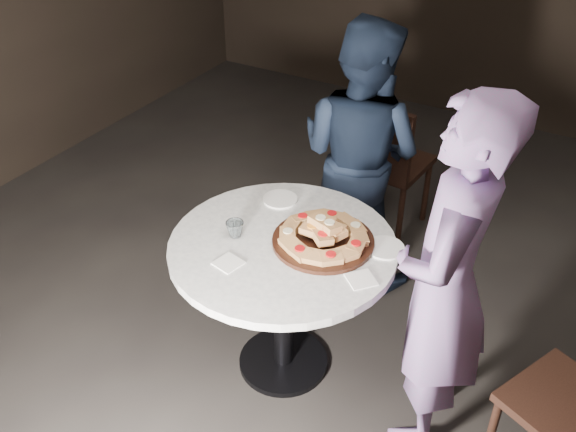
{
  "coord_description": "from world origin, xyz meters",
  "views": [
    {
      "loc": [
        1.13,
        -2.21,
        2.69
      ],
      "look_at": [
        -0.13,
        -0.05,
        0.96
      ],
      "focal_mm": 40.0,
      "sensor_mm": 36.0,
      "label": 1
    }
  ],
  "objects": [
    {
      "name": "focaccia_pile",
      "position": [
        0.04,
        0.0,
        0.89
      ],
      "size": [
        0.43,
        0.45,
        0.12
      ],
      "rotation": [
        0.0,
        0.0,
        0.01
      ],
      "color": "#B17944",
      "rests_on": "serving_board"
    },
    {
      "name": "floor",
      "position": [
        0.0,
        0.0,
        0.0
      ],
      "size": [
        7.0,
        7.0,
        0.0
      ],
      "primitive_type": "plane",
      "color": "black",
      "rests_on": "ground"
    },
    {
      "name": "serving_board",
      "position": [
        0.04,
        -0.0,
        0.84
      ],
      "size": [
        0.52,
        0.52,
        0.02
      ],
      "primitive_type": "cylinder",
      "rotation": [
        0.0,
        0.0,
        -0.07
      ],
      "color": "black",
      "rests_on": "table"
    },
    {
      "name": "diner_navy",
      "position": [
        -0.17,
        0.88,
        0.83
      ],
      "size": [
        0.89,
        0.75,
        1.66
      ],
      "primitive_type": "imported",
      "rotation": [
        0.0,
        0.0,
        2.99
      ],
      "color": "black",
      "rests_on": "ground"
    },
    {
      "name": "napkin_near",
      "position": [
        -0.27,
        -0.36,
        0.83
      ],
      "size": [
        0.14,
        0.14,
        0.01
      ],
      "primitive_type": "cube",
      "rotation": [
        0.0,
        0.0,
        -0.21
      ],
      "color": "white",
      "rests_on": "table"
    },
    {
      "name": "table",
      "position": [
        -0.13,
        -0.1,
        0.68
      ],
      "size": [
        1.36,
        1.36,
        0.83
      ],
      "rotation": [
        0.0,
        0.0,
        -0.27
      ],
      "color": "black",
      "rests_on": "ground"
    },
    {
      "name": "water_glass",
      "position": [
        -0.36,
        -0.17,
        0.87
      ],
      "size": [
        0.1,
        0.1,
        0.08
      ],
      "primitive_type": "imported",
      "rotation": [
        0.0,
        0.0,
        -0.16
      ],
      "color": "silver",
      "rests_on": "table"
    },
    {
      "name": "plate_right",
      "position": [
        0.31,
        0.11,
        0.84
      ],
      "size": [
        0.23,
        0.23,
        0.01
      ],
      "primitive_type": "cylinder",
      "rotation": [
        0.0,
        0.0,
        0.31
      ],
      "color": "white",
      "rests_on": "table"
    },
    {
      "name": "plate_left",
      "position": [
        -0.33,
        0.22,
        0.84
      ],
      "size": [
        0.24,
        0.24,
        0.01
      ],
      "primitive_type": "cylinder",
      "rotation": [
        0.0,
        0.0,
        -0.38
      ],
      "color": "white",
      "rests_on": "table"
    },
    {
      "name": "napkin_far",
      "position": [
        0.31,
        -0.16,
        0.83
      ],
      "size": [
        0.17,
        0.17,
        0.01
      ],
      "primitive_type": "cube",
      "rotation": [
        0.0,
        0.0,
        -0.72
      ],
      "color": "white",
      "rests_on": "table"
    },
    {
      "name": "diner_teal",
      "position": [
        0.67,
        -0.09,
        0.9
      ],
      "size": [
        0.49,
        0.69,
        1.79
      ],
      "primitive_type": "imported",
      "rotation": [
        0.0,
        0.0,
        -1.47
      ],
      "color": "slate",
      "rests_on": "ground"
    },
    {
      "name": "chair_far",
      "position": [
        -0.18,
        1.33,
        0.58
      ],
      "size": [
        0.51,
        0.53,
        1.01
      ],
      "rotation": [
        0.0,
        0.0,
        3.05
      ],
      "color": "black",
      "rests_on": "ground"
    }
  ]
}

